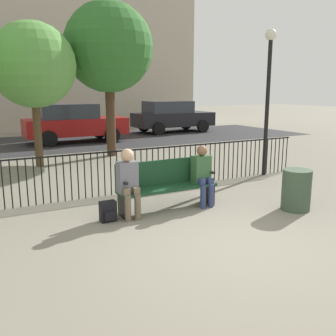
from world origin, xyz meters
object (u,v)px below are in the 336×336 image
at_px(park_bench, 166,183).
at_px(lamp_post, 269,81).
at_px(seated_person_1, 202,172).
at_px(backpack, 108,212).
at_px(tree_0, 109,48).
at_px(parked_car_0, 74,122).
at_px(parked_car_2, 172,116).
at_px(tree_1, 33,65).
at_px(trash_bin, 296,190).
at_px(seated_person_0, 128,179).

bearing_deg(park_bench, lamp_post, 20.09).
bearing_deg(seated_person_1, backpack, -179.83).
distance_m(seated_person_1, tree_0, 6.80).
bearing_deg(seated_person_1, parked_car_0, 89.46).
distance_m(tree_0, lamp_post, 5.45).
height_order(seated_person_1, parked_car_2, parked_car_2).
distance_m(seated_person_1, parked_car_2, 12.79).
bearing_deg(lamp_post, parked_car_0, 108.05).
distance_m(backpack, parked_car_0, 10.25).
bearing_deg(backpack, tree_1, 92.13).
xyz_separation_m(backpack, tree_0, (2.28, 6.17, 3.34)).
bearing_deg(parked_car_0, seated_person_1, -90.54).
relative_size(park_bench, seated_person_1, 1.62).
bearing_deg(lamp_post, tree_1, 141.52).
bearing_deg(trash_bin, tree_0, 97.98).
xyz_separation_m(lamp_post, parked_car_2, (2.73, 10.03, -1.57)).
distance_m(lamp_post, trash_bin, 3.56).
relative_size(seated_person_0, backpack, 3.49).
height_order(seated_person_0, tree_1, tree_1).
relative_size(park_bench, lamp_post, 0.52).
xyz_separation_m(seated_person_0, parked_car_2, (7.14, 11.48, 0.15)).
xyz_separation_m(seated_person_1, tree_1, (-2.11, 5.42, 2.20)).
relative_size(seated_person_0, lamp_post, 0.33).
bearing_deg(trash_bin, seated_person_0, 160.10).
xyz_separation_m(seated_person_0, backpack, (-0.39, -0.01, -0.52)).
relative_size(seated_person_1, parked_car_0, 0.28).
distance_m(seated_person_1, tree_1, 6.22).
height_order(tree_0, tree_1, tree_0).
relative_size(seated_person_0, parked_car_0, 0.29).
relative_size(parked_car_0, trash_bin, 5.52).
relative_size(park_bench, seated_person_0, 1.56).
height_order(tree_0, trash_bin, tree_0).
bearing_deg(tree_1, backpack, -87.87).
bearing_deg(seated_person_1, lamp_post, 26.68).
height_order(backpack, parked_car_2, parked_car_2).
xyz_separation_m(seated_person_0, lamp_post, (4.41, 1.45, 1.73)).
bearing_deg(seated_person_1, trash_bin, -37.08).
distance_m(seated_person_1, lamp_post, 3.68).
distance_m(seated_person_0, backpack, 0.65).
height_order(park_bench, lamp_post, lamp_post).
height_order(tree_0, lamp_post, tree_0).
bearing_deg(park_bench, parked_car_0, 85.31).
bearing_deg(lamp_post, tree_0, 118.06).
height_order(seated_person_0, tree_0, tree_0).
relative_size(park_bench, parked_car_2, 0.45).
relative_size(tree_1, trash_bin, 5.33).
xyz_separation_m(lamp_post, trash_bin, (-1.50, -2.50, -2.04)).
xyz_separation_m(parked_car_0, trash_bin, (1.30, -11.08, -0.46)).
distance_m(seated_person_0, lamp_post, 4.95).
bearing_deg(parked_car_2, trash_bin, -108.67).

